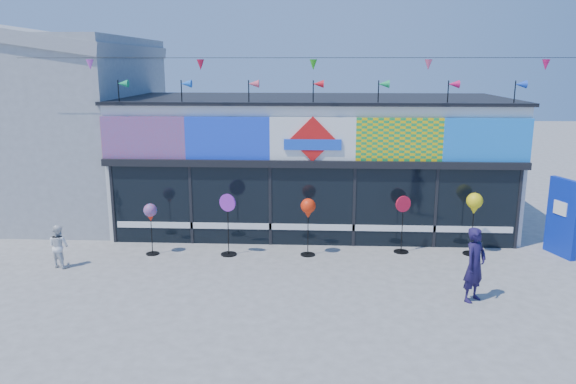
# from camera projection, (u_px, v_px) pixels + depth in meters

# --- Properties ---
(ground) EXTENTS (80.00, 80.00, 0.00)m
(ground) POSITION_uv_depth(u_px,v_px,m) (310.00, 291.00, 13.00)
(ground) COLOR slate
(ground) RESTS_ON ground
(kite_shop) EXTENTS (16.00, 5.70, 5.31)m
(kite_shop) POSITION_uv_depth(u_px,v_px,m) (313.00, 161.00, 18.32)
(kite_shop) COLOR silver
(kite_shop) RESTS_ON ground
(neighbour_building) EXTENTS (8.18, 7.20, 6.87)m
(neighbour_building) POSITION_uv_depth(u_px,v_px,m) (27.00, 120.00, 19.59)
(neighbour_building) COLOR #A2A4A7
(neighbour_building) RESTS_ON ground
(blue_sign) EXTENTS (0.49, 1.06, 2.13)m
(blue_sign) POSITION_uv_depth(u_px,v_px,m) (563.00, 217.00, 15.23)
(blue_sign) COLOR #0B26A5
(blue_sign) RESTS_ON ground
(spinner_0) EXTENTS (0.36, 0.36, 1.44)m
(spinner_0) POSITION_uv_depth(u_px,v_px,m) (150.00, 214.00, 15.28)
(spinner_0) COLOR black
(spinner_0) RESTS_ON ground
(spinner_1) EXTENTS (0.47, 0.44, 1.73)m
(spinner_1) POSITION_uv_depth(u_px,v_px,m) (228.00, 223.00, 15.28)
(spinner_1) COLOR black
(spinner_1) RESTS_ON ground
(spinner_2) EXTENTS (0.41, 0.41, 1.60)m
(spinner_2) POSITION_uv_depth(u_px,v_px,m) (308.00, 210.00, 15.17)
(spinner_2) COLOR black
(spinner_2) RESTS_ON ground
(spinner_3) EXTENTS (0.43, 0.41, 1.62)m
(spinner_3) POSITION_uv_depth(u_px,v_px,m) (402.00, 223.00, 15.50)
(spinner_3) COLOR black
(spinner_3) RESTS_ON ground
(spinner_4) EXTENTS (0.44, 0.44, 1.74)m
(spinner_4) POSITION_uv_depth(u_px,v_px,m) (474.00, 205.00, 15.22)
(spinner_4) COLOR black
(spinner_4) RESTS_ON ground
(adult_man) EXTENTS (0.72, 0.71, 1.68)m
(adult_man) POSITION_uv_depth(u_px,v_px,m) (475.00, 265.00, 12.33)
(adult_man) COLOR #1C143F
(adult_man) RESTS_ON ground
(child) EXTENTS (0.63, 0.50, 1.13)m
(child) POSITION_uv_depth(u_px,v_px,m) (59.00, 246.00, 14.45)
(child) COLOR white
(child) RESTS_ON ground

